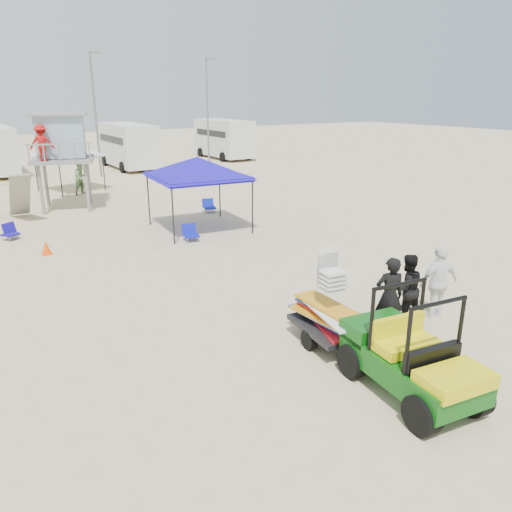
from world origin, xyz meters
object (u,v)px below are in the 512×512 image
surf_trailer (330,312)px  utility_cart (413,350)px  man_left (389,296)px  canopy_blue (197,160)px  lifeguard_tower (58,140)px

surf_trailer → utility_cart: bearing=-90.2°
man_left → canopy_blue: canopy_blue is taller
surf_trailer → lifeguard_tower: 18.00m
man_left → canopy_blue: (0.47, 10.97, 1.89)m
utility_cart → canopy_blue: 13.29m
utility_cart → man_left: size_ratio=1.50×
lifeguard_tower → canopy_blue: bearing=-61.5°
utility_cart → man_left: (1.52, 2.04, -0.01)m
surf_trailer → canopy_blue: canopy_blue is taller
utility_cart → canopy_blue: bearing=81.3°
surf_trailer → lifeguard_tower: lifeguard_tower is taller
man_left → utility_cart: bearing=76.5°
surf_trailer → man_left: bearing=-11.2°
man_left → surf_trailer: bearing=12.0°
utility_cart → lifeguard_tower: (-1.85, 20.06, 2.35)m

